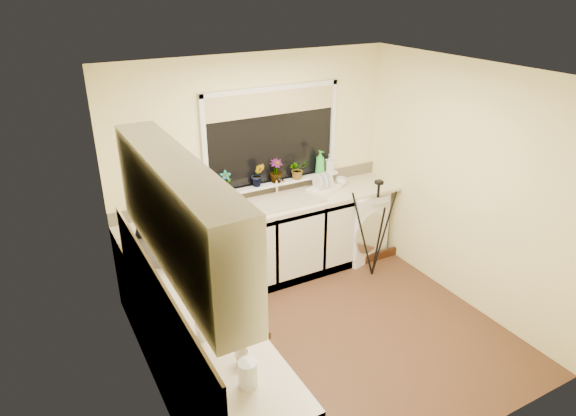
{
  "coord_description": "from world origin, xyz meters",
  "views": [
    {
      "loc": [
        -2.22,
        -3.27,
        3.13
      ],
      "look_at": [
        -0.11,
        0.55,
        1.15
      ],
      "focal_mm": 31.82,
      "sensor_mm": 36.0,
      "label": 1
    }
  ],
  "objects": [
    {
      "name": "microwave",
      "position": [
        -1.3,
        0.72,
        1.05
      ],
      "size": [
        0.51,
        0.62,
        0.3
      ],
      "primitive_type": "imported",
      "rotation": [
        0.0,
        0.0,
        1.27
      ],
      "color": "silver",
      "rests_on": "worktop_left"
    },
    {
      "name": "cup_back",
      "position": [
        1.0,
        1.29,
        0.95
      ],
      "size": [
        0.17,
        0.17,
        0.1
      ],
      "primitive_type": "imported",
      "rotation": [
        0.0,
        0.0,
        -0.43
      ],
      "color": "white",
      "rests_on": "worktop_back"
    },
    {
      "name": "window_glass",
      "position": [
        0.2,
        1.49,
        1.55
      ],
      "size": [
        1.5,
        0.02,
        1.0
      ],
      "primitive_type": "cube",
      "color": "black",
      "rests_on": "wall_back"
    },
    {
      "name": "glass_jug",
      "position": [
        -1.3,
        -1.1,
        0.99
      ],
      "size": [
        0.12,
        0.12,
        0.17
      ],
      "primitive_type": "cylinder",
      "color": "white",
      "rests_on": "worktop_left"
    },
    {
      "name": "ceiling",
      "position": [
        0.0,
        0.0,
        2.45
      ],
      "size": [
        3.2,
        3.2,
        0.0
      ],
      "primitive_type": "plane",
      "rotation": [
        3.14,
        0.0,
        0.0
      ],
      "color": "white",
      "rests_on": "ground"
    },
    {
      "name": "faucet",
      "position": [
        0.2,
        1.38,
        1.02
      ],
      "size": [
        0.03,
        0.03,
        0.24
      ],
      "primitive_type": "cylinder",
      "color": "silver",
      "rests_on": "worktop_back"
    },
    {
      "name": "windowsill",
      "position": [
        0.2,
        1.43,
        1.04
      ],
      "size": [
        1.6,
        0.14,
        0.03
      ],
      "primitive_type": "cube",
      "color": "white",
      "rests_on": "wall_back"
    },
    {
      "name": "worktop_left",
      "position": [
        -1.3,
        -0.3,
        0.88
      ],
      "size": [
        0.6,
        2.4,
        0.04
      ],
      "primitive_type": "cube",
      "color": "beige",
      "rests_on": "base_cabinet_left"
    },
    {
      "name": "wall_right",
      "position": [
        1.6,
        0.0,
        1.23
      ],
      "size": [
        0.0,
        3.0,
        3.0
      ],
      "primitive_type": "plane",
      "rotation": [
        1.57,
        0.0,
        -1.57
      ],
      "color": "#FBEFA7",
      "rests_on": "ground"
    },
    {
      "name": "wall_left",
      "position": [
        -1.6,
        0.0,
        1.23
      ],
      "size": [
        0.0,
        3.0,
        3.0
      ],
      "primitive_type": "plane",
      "rotation": [
        1.57,
        0.0,
        1.57
      ],
      "color": "#FBEFA7",
      "rests_on": "ground"
    },
    {
      "name": "floor",
      "position": [
        0.0,
        0.0,
        0.0
      ],
      "size": [
        3.2,
        3.2,
        0.0
      ],
      "primitive_type": "plane",
      "color": "#502F20",
      "rests_on": "ground"
    },
    {
      "name": "tripod",
      "position": [
        1.07,
        0.69,
        0.58
      ],
      "size": [
        0.63,
        0.63,
        1.16
      ],
      "primitive_type": null,
      "rotation": [
        0.0,
        0.0,
        0.11
      ],
      "color": "black",
      "rests_on": "floor"
    },
    {
      "name": "base_cabinet_back",
      "position": [
        -0.33,
        1.2,
        0.43
      ],
      "size": [
        2.55,
        0.6,
        0.86
      ],
      "primitive_type": "cube",
      "color": "silver",
      "rests_on": "floor"
    },
    {
      "name": "plant_a",
      "position": [
        -0.38,
        1.43,
        1.17
      ],
      "size": [
        0.13,
        0.1,
        0.23
      ],
      "primitive_type": "imported",
      "rotation": [
        0.0,
        0.0,
        -0.11
      ],
      "color": "#999999",
      "rests_on": "windowsill"
    },
    {
      "name": "steel_jar",
      "position": [
        -1.38,
        -0.56,
        0.96
      ],
      "size": [
        0.09,
        0.09,
        0.12
      ],
      "primitive_type": "cylinder",
      "color": "silver",
      "rests_on": "worktop_left"
    },
    {
      "name": "soap_bottle_clear",
      "position": [
        0.92,
        1.42,
        1.15
      ],
      "size": [
        0.12,
        0.12,
        0.21
      ],
      "primitive_type": "imported",
      "rotation": [
        0.0,
        0.0,
        -0.32
      ],
      "color": "#999999",
      "rests_on": "windowsill"
    },
    {
      "name": "window_blind",
      "position": [
        0.2,
        1.46,
        1.92
      ],
      "size": [
        1.5,
        0.02,
        0.25
      ],
      "primitive_type": "cube",
      "color": "tan",
      "rests_on": "wall_back"
    },
    {
      "name": "base_cabinet_left",
      "position": [
        -1.3,
        -0.3,
        0.43
      ],
      "size": [
        0.54,
        2.4,
        0.86
      ],
      "primitive_type": "cube",
      "color": "silver",
      "rests_on": "floor"
    },
    {
      "name": "dish_rack",
      "position": [
        0.73,
        1.23,
        0.93
      ],
      "size": [
        0.44,
        0.39,
        0.05
      ],
      "primitive_type": "cube",
      "rotation": [
        0.0,
        0.0,
        0.43
      ],
      "color": "white",
      "rests_on": "worktop_back"
    },
    {
      "name": "plant_d",
      "position": [
        0.48,
        1.4,
        1.16
      ],
      "size": [
        0.21,
        0.19,
        0.23
      ],
      "primitive_type": "imported",
      "rotation": [
        0.0,
        0.0,
        -0.06
      ],
      "color": "#999999",
      "rests_on": "windowsill"
    },
    {
      "name": "washing_machine",
      "position": [
        1.17,
        1.22,
        0.43
      ],
      "size": [
        0.74,
        0.73,
        0.86
      ],
      "primitive_type": "cube",
      "rotation": [
        0.0,
        0.0,
        0.27
      ],
      "color": "white",
      "rests_on": "floor"
    },
    {
      "name": "soap_bottle_green",
      "position": [
        0.77,
        1.4,
        1.19
      ],
      "size": [
        0.14,
        0.14,
        0.28
      ],
      "primitive_type": "imported",
      "rotation": [
        0.0,
        0.0,
        0.33
      ],
      "color": "green",
      "rests_on": "windowsill"
    },
    {
      "name": "kettle",
      "position": [
        -1.19,
        0.42,
        1.01
      ],
      "size": [
        0.16,
        0.16,
        0.21
      ],
      "primitive_type": "cylinder",
      "color": "white",
      "rests_on": "worktop_left"
    },
    {
      "name": "upper_cabinet",
      "position": [
        -1.44,
        -0.45,
        1.8
      ],
      "size": [
        0.28,
        1.9,
        0.7
      ],
      "primitive_type": "cube",
      "color": "silver",
      "rests_on": "wall_left"
    },
    {
      "name": "plant_c",
      "position": [
        0.21,
        1.42,
        1.18
      ],
      "size": [
        0.15,
        0.15,
        0.26
      ],
      "primitive_type": "imported",
      "rotation": [
        0.0,
        0.0,
        -0.02
      ],
      "color": "#999999",
      "rests_on": "windowsill"
    },
    {
      "name": "sink",
      "position": [
        0.2,
        1.2,
        0.91
      ],
      "size": [
        0.82,
        0.46,
        0.03
      ],
      "primitive_type": "cube",
      "color": "tan",
      "rests_on": "worktop_back"
    },
    {
      "name": "laptop",
      "position": [
        -0.64,
        1.22,
        0.96
      ],
      "size": [
        0.32,
        0.29,
        0.23
      ],
      "rotation": [
        0.0,
        0.0,
        0.05
      ],
      "color": "gray",
      "rests_on": "worktop_back"
    },
    {
      "name": "worktop_back",
      "position": [
        0.0,
        1.2,
        0.88
      ],
      "size": [
        3.2,
        0.6,
        0.04
      ],
      "primitive_type": "cube",
      "color": "beige",
      "rests_on": "base_cabinet_back"
    },
    {
      "name": "cup_left",
      "position": [
        -1.25,
        -0.9,
        0.94
      ],
      "size": [
        0.09,
        0.09,
        0.09
      ],
      "primitive_type": "imported",
      "rotation": [
        0.0,
        0.0,
        -0.01
      ],
      "color": "beige",
      "rests_on": "worktop_left"
    },
    {
      "name": "wall_front",
      "position": [
        0.0,
        -1.5,
        1.23
      ],
      "size": [
        3.2,
        0.0,
        3.2
      ],
      "primitive_type": "plane",
      "rotation": [
        -1.57,
        0.0,
        0.0
      ],
      "color": "#FBEFA7",
      "rests_on": "ground"
    },
    {
      "name": "plant_b",
      "position": [
        -0.01,
        1.41,
        1.18
      ],
      "size": [
        0.18,
        0.16,
        0.26
      ],
      "primitive_type": "imported",
      "rotation": [
        0.0,
        0.0,
        -0.41
      ],
      "color": "#999999",
      "rests_on": "windowsill"
    },
    {
      "name": "wall_back",
      "position": [
        0.0,
        1.5,
        1.23
      ],
      "size": [
        3.2,
        0.0,
        3.2
      ],
      "primitive_type": "plane",
      "rotation": [
        1.57,
        0.0,
        0.0
      ],
      "color": "#FBEFA7",
      "rests_on": "ground"
    },
    {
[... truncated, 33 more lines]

